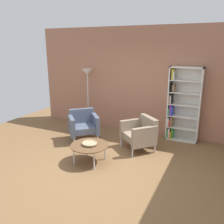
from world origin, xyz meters
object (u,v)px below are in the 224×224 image
decorative_bowl (90,143)px  armchair_by_bookshelf (140,133)px  bookshelf_tall (181,105)px  coffee_table_low (90,146)px  floor_lamp_torchiere (87,79)px  armchair_near_window (83,124)px

decorative_bowl → armchair_by_bookshelf: (0.74, 1.08, -0.02)m
bookshelf_tall → coffee_table_low: 2.64m
decorative_bowl → armchair_by_bookshelf: armchair_by_bookshelf is taller
coffee_table_low → floor_lamp_torchiere: (-1.23, 2.01, 1.08)m
decorative_bowl → armchair_by_bookshelf: size_ratio=0.34×
bookshelf_tall → floor_lamp_torchiere: (-2.69, -0.11, 0.52)m
bookshelf_tall → coffee_table_low: bookshelf_tall is taller
bookshelf_tall → coffee_table_low: (-1.46, -2.12, -0.55)m
coffee_table_low → floor_lamp_torchiere: 2.59m
armchair_by_bookshelf → bookshelf_tall: bearing=97.0°
bookshelf_tall → floor_lamp_torchiere: bearing=-177.7°
decorative_bowl → floor_lamp_torchiere: bearing=121.5°
armchair_by_bookshelf → floor_lamp_torchiere: (-1.97, 0.93, 1.03)m
decorative_bowl → armchair_near_window: (-0.80, 1.03, -0.02)m
floor_lamp_torchiere → decorative_bowl: bearing=-58.5°
armchair_near_window → floor_lamp_torchiere: (-0.43, 0.99, 1.03)m
bookshelf_tall → floor_lamp_torchiere: size_ratio=1.09×
decorative_bowl → coffee_table_low: bearing=-45.0°
coffee_table_low → armchair_by_bookshelf: (0.74, 1.08, 0.04)m
decorative_bowl → bookshelf_tall: bearing=55.5°
armchair_near_window → armchair_by_bookshelf: bearing=-40.5°
bookshelf_tall → armchair_near_window: bearing=-154.2°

